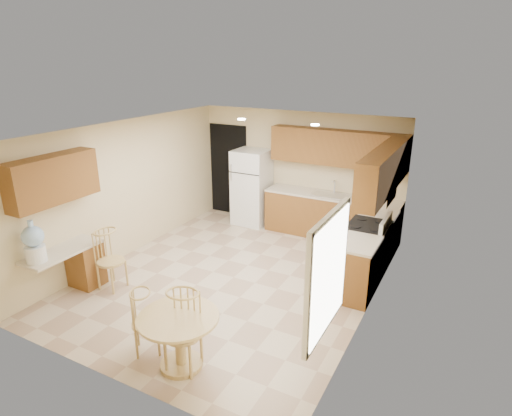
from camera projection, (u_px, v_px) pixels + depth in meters
The scene contains 30 objects.
floor at pixel (234, 277), 7.27m from camera, with size 5.50×5.50×0.00m, color #C0AA8B.
ceiling at pixel (231, 130), 6.44m from camera, with size 4.50×5.50×0.02m, color white.
wall_back at pixel (298, 170), 9.14m from camera, with size 4.50×0.02×2.50m, color beige.
wall_front at pixel (100, 284), 4.57m from camera, with size 4.50×0.02×2.50m, color beige.
wall_left at pixel (127, 189), 7.85m from camera, with size 0.02×5.50×2.50m, color beige.
wall_right at pixel (373, 234), 5.86m from camera, with size 0.02×5.50×2.50m, color beige.
doorway at pixel (228, 170), 9.97m from camera, with size 0.90×0.02×2.10m, color black.
base_cab_back at pixel (331, 217), 8.78m from camera, with size 2.75×0.60×0.87m, color brown.
counter_back at pixel (332, 196), 8.63m from camera, with size 2.75×0.63×0.04m, color beige.
base_cab_right_a at pixel (377, 237), 7.81m from camera, with size 0.60×0.59×0.87m, color brown.
counter_right_a at pixel (379, 214), 7.66m from camera, with size 0.63×0.59×0.04m, color beige.
base_cab_right_b at pixel (355, 270), 6.60m from camera, with size 0.60×0.80×0.87m, color brown.
counter_right_b at pixel (357, 243), 6.44m from camera, with size 0.63×0.80×0.04m, color beige.
upper_cab_back at pixel (337, 148), 8.42m from camera, with size 2.75×0.33×0.70m, color brown.
upper_cab_right at pixel (384, 170), 6.74m from camera, with size 0.33×2.42×0.70m, color brown.
upper_cab_left at pixel (53, 179), 6.25m from camera, with size 0.33×1.40×0.70m, color brown.
sink at pixel (331, 195), 8.63m from camera, with size 0.78×0.44×0.01m, color silver.
range_hood at pixel (376, 196), 6.89m from camera, with size 0.50×0.76×0.14m, color silver.
desk_pedestal at pixel (86, 264), 6.94m from camera, with size 0.48×0.42×0.72m, color brown.
desk_top at pixel (62, 251), 6.49m from camera, with size 0.50×1.20×0.04m, color beige.
window at pixel (328, 274), 4.24m from camera, with size 0.06×1.12×1.30m.
can_light_a at pixel (242, 119), 7.66m from camera, with size 0.14×0.14×0.02m, color white.
can_light_b at pixel (315, 125), 7.04m from camera, with size 0.14×0.14×0.02m, color white.
refrigerator at pixel (252, 187), 9.41m from camera, with size 0.73×0.71×1.66m.
stove at pixel (366, 249), 7.24m from camera, with size 0.65×0.76×1.09m.
dining_table at pixel (179, 334), 5.03m from camera, with size 0.95×0.95×0.70m.
chair_table_a at pixel (141, 319), 5.23m from camera, with size 0.37×0.46×0.84m.
chair_table_b at pixel (177, 329), 4.88m from camera, with size 0.44×0.46×0.99m.
chair_desk at pixel (105, 256), 6.68m from camera, with size 0.43×0.55×0.98m.
water_crock at pixel (34, 243), 6.04m from camera, with size 0.30×0.30×0.63m.
Camera 1 is at (3.37, -5.52, 3.54)m, focal length 30.00 mm.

